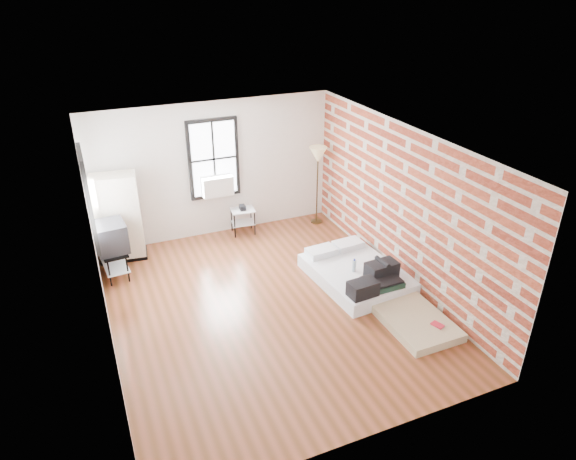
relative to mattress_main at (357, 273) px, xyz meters
name	(u,v)px	position (x,y,z in m)	size (l,w,h in m)	color
ground	(268,306)	(-1.75, -0.09, -0.17)	(6.00, 6.00, 0.00)	#552E16
room_shell	(272,201)	(-1.52, 0.27, 1.57)	(5.02, 6.02, 2.80)	silver
mattress_main	(357,273)	(0.00, 0.00, 0.00)	(1.53, 1.99, 0.61)	white
mattress_bare	(401,307)	(0.18, -1.12, -0.05)	(0.93, 1.77, 0.38)	tan
wardrobe	(118,218)	(-3.75, 2.56, 0.69)	(0.92, 0.60, 1.71)	black
side_table	(243,215)	(-1.26, 2.63, 0.26)	(0.52, 0.44, 0.64)	black
floor_lamp	(318,158)	(0.40, 2.49, 1.32)	(0.37, 0.37, 1.73)	#332711
tv_stand	(111,239)	(-3.96, 1.91, 0.60)	(0.58, 0.79, 1.07)	black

